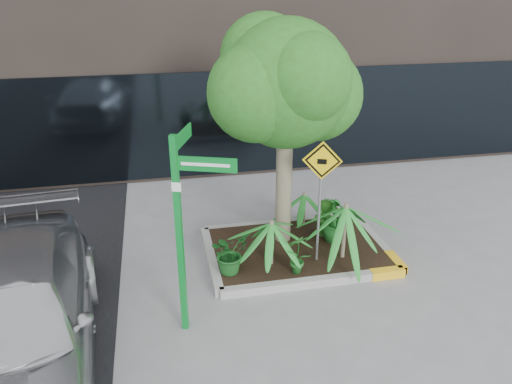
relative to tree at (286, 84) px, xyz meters
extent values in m
plane|color=gray|center=(-0.02, -0.66, -3.10)|extent=(80.00, 80.00, 0.00)
cube|color=#9E9E99|center=(0.18, 0.74, -3.03)|extent=(3.20, 0.15, 0.15)
cube|color=#9E9E99|center=(0.18, -1.46, -3.03)|extent=(3.20, 0.15, 0.15)
cube|color=#9E9E99|center=(-1.42, -0.36, -3.03)|extent=(0.15, 2.20, 0.15)
cube|color=#9E9E99|center=(1.78, -0.36, -3.03)|extent=(0.15, 2.20, 0.15)
cube|color=yellow|center=(1.48, -1.46, -3.03)|extent=(0.60, 0.17, 0.15)
cube|color=black|center=(0.18, -0.36, -2.98)|extent=(3.05, 2.05, 0.06)
cylinder|color=gray|center=(0.00, -0.02, -1.73)|extent=(0.29, 0.29, 2.74)
cylinder|color=gray|center=(0.09, -0.02, -0.73)|extent=(0.52, 0.15, 0.89)
sphere|color=#2B5E1A|center=(0.00, -0.02, 0.00)|extent=(2.19, 2.19, 2.19)
sphere|color=#2B5E1A|center=(0.64, 0.26, -0.27)|extent=(1.64, 1.64, 1.64)
sphere|color=#2B5E1A|center=(-0.55, -0.20, -0.09)|extent=(1.64, 1.64, 1.64)
sphere|color=#2B5E1A|center=(0.18, -0.56, 0.19)|extent=(1.46, 1.46, 1.46)
sphere|color=#2B5E1A|center=(-0.27, 0.44, 0.37)|extent=(1.55, 1.55, 1.55)
cylinder|color=gray|center=(0.88, -0.89, -2.43)|extent=(0.07, 0.07, 1.05)
cylinder|color=gray|center=(-0.42, -0.84, -2.54)|extent=(0.07, 0.07, 0.83)
cylinder|color=gray|center=(0.58, 0.54, -2.61)|extent=(0.07, 0.07, 0.68)
imported|color=silver|center=(-4.23, -2.59, -2.34)|extent=(2.64, 5.46, 1.53)
imported|color=#16501B|center=(-1.17, -0.95, -2.59)|extent=(0.91, 0.91, 0.72)
imported|color=#216E26|center=(0.94, -0.28, -2.51)|extent=(0.68, 0.68, 0.89)
imported|color=#1D5F1F|center=(-0.05, -1.21, -2.58)|extent=(0.48, 0.48, 0.74)
imported|color=#2A6A1E|center=(0.85, -0.04, -2.53)|extent=(0.65, 0.65, 0.84)
cube|color=#0C8A2D|center=(-2.02, -2.10, -1.62)|extent=(0.11, 0.11, 2.96)
cube|color=#0C8A2D|center=(-1.64, -2.24, -0.51)|extent=(0.78, 0.31, 0.19)
cube|color=#0C8A2D|center=(-1.88, -1.72, -0.30)|extent=(0.31, 0.78, 0.19)
cube|color=white|center=(-1.64, -2.25, -0.51)|extent=(0.60, 0.22, 0.04)
cube|color=white|center=(-1.89, -1.72, -0.30)|extent=(0.22, 0.60, 0.04)
cube|color=white|center=(-2.02, -2.15, -0.83)|extent=(0.12, 0.05, 0.13)
cylinder|color=slate|center=(0.43, -0.79, -1.96)|extent=(0.14, 0.27, 1.98)
cube|color=yellow|center=(0.43, -0.81, -1.12)|extent=(0.63, 0.25, 0.67)
cube|color=black|center=(0.43, -0.82, -1.12)|extent=(0.56, 0.21, 0.59)
cube|color=yellow|center=(0.43, -0.82, -1.12)|extent=(0.47, 0.18, 0.50)
cube|color=black|center=(0.42, -0.83, -1.13)|extent=(0.15, 0.06, 0.09)
camera|label=1|loc=(-2.22, -8.15, 1.66)|focal=35.00mm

